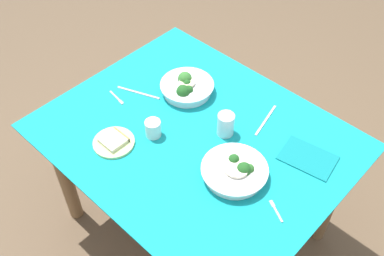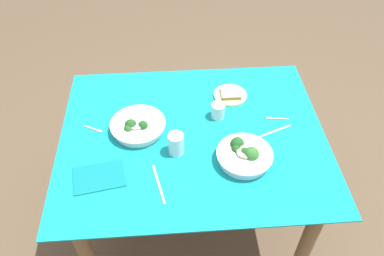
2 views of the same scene
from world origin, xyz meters
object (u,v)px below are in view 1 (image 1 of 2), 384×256
Objects in this scene: water_glass_side at (226,124)px; table_knife_right at (138,93)px; fork_by_far_bowl at (276,210)px; table_knife_left at (266,120)px; napkin_folded_upper at (308,158)px; bread_side_plate at (114,142)px; fork_by_near_bowl at (117,98)px; water_glass_center at (153,128)px; broccoli_bowl_near at (187,87)px; broccoli_bowl_far at (235,171)px.

table_knife_right is at bearing 10.65° from water_glass_side.
water_glass_side reaches higher than fork_by_far_bowl.
water_glass_side is 0.50× the size of table_knife_left.
napkin_folded_upper reaches higher than table_knife_left.
bread_side_plate reaches higher than fork_by_near_bowl.
water_glass_side reaches higher than water_glass_center.
water_glass_side reaches higher than broccoli_bowl_near.
napkin_folded_upper is at bearing -115.01° from table_knife_left.
table_knife_right is (0.16, -0.28, -0.01)m from bread_side_plate.
bread_side_plate is 0.80m from napkin_folded_upper.
napkin_folded_upper is at bearing -51.86° from fork_by_far_bowl.
table_knife_left is at bearing -12.19° from napkin_folded_upper.
broccoli_bowl_near is at bearing 8.56° from fork_by_far_bowl.
fork_by_far_bowl and table_knife_right have the same top height.
broccoli_bowl_near is 0.30m from water_glass_center.
water_glass_side is 0.20m from table_knife_left.
table_knife_left is at bearing -125.05° from bread_side_plate.
bread_side_plate is 0.81× the size of napkin_folded_upper.
napkin_folded_upper is (-0.55, -0.34, -0.04)m from water_glass_center.
table_knife_left is 0.96× the size of table_knife_right.
water_glass_center is 0.29m from fork_by_near_bowl.
fork_by_far_bowl is (-0.39, 0.17, -0.05)m from water_glass_side.
water_glass_center is at bearing 10.06° from broccoli_bowl_far.
bread_side_plate is 0.28m from fork_by_near_bowl.
water_glass_side reaches higher than table_knife_left.
bread_side_plate is at bearing 132.13° from table_knife_left.
water_glass_center reaches higher than fork_by_far_bowl.
table_knife_right is (0.54, 0.26, 0.00)m from table_knife_left.
water_glass_center is 0.74× the size of water_glass_side.
fork_by_near_bowl is at bearing -136.87° from table_knife_right.
table_knife_right is at bearing 72.61° from fork_by_near_bowl.
fork_by_far_bowl is (-0.21, 0.02, -0.03)m from broccoli_bowl_far.
fork_by_far_bowl is (-0.69, 0.24, -0.03)m from broccoli_bowl_near.
bread_side_plate is at bearing 24.56° from broccoli_bowl_far.
broccoli_bowl_far is at bearing 59.47° from napkin_folded_upper.
bread_side_plate is 1.60× the size of fork_by_near_bowl.
fork_by_near_bowl is 0.50× the size of table_knife_right.
broccoli_bowl_far is at bearing -169.94° from water_glass_center.
broccoli_bowl_far is 2.86× the size of fork_by_far_bowl.
water_glass_center reaches higher than napkin_folded_upper.
water_glass_side is 0.48× the size of table_knife_right.
water_glass_center is at bearing 45.33° from water_glass_side.
water_glass_side reaches higher than napkin_folded_upper.
broccoli_bowl_near is 0.23m from table_knife_right.
napkin_folded_upper is (-0.64, -0.49, -0.01)m from bread_side_plate.
bread_side_plate is 0.32m from table_knife_right.
bread_side_plate reaches higher than fork_by_far_bowl.
table_knife_right is at bearing 44.50° from broccoli_bowl_near.
table_knife_left is at bearing -73.87° from broccoli_bowl_far.
napkin_folded_upper is at bearing -6.64° from table_knife_right.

